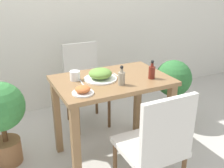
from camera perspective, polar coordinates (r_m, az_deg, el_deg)
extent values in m
plane|color=#B7B2A8|center=(2.60, 0.00, -14.95)|extent=(16.00, 16.00, 0.00)
cube|color=silver|center=(3.28, -10.25, 17.03)|extent=(8.00, 0.05, 2.60)
cube|color=olive|center=(2.23, 0.00, 0.76)|extent=(0.97, 0.64, 0.04)
cube|color=olive|center=(2.05, -7.84, -13.87)|extent=(0.06, 0.06, 0.74)
cube|color=olive|center=(2.41, 12.37, -8.34)|extent=(0.06, 0.06, 0.74)
cube|color=olive|center=(2.50, -11.88, -7.11)|extent=(0.06, 0.06, 0.74)
cube|color=olive|center=(2.80, 5.58, -3.41)|extent=(0.06, 0.06, 0.74)
cube|color=silver|center=(1.94, 8.03, -13.31)|extent=(0.42, 0.42, 0.04)
cube|color=silver|center=(1.68, 12.12, -9.87)|extent=(0.40, 0.04, 0.44)
cylinder|color=brown|center=(2.28, 9.03, -14.58)|extent=(0.03, 0.03, 0.43)
cylinder|color=brown|center=(2.13, 0.65, -17.29)|extent=(0.03, 0.03, 0.43)
cube|color=silver|center=(2.89, -5.40, -0.79)|extent=(0.42, 0.42, 0.04)
cube|color=silver|center=(2.98, -6.88, 4.75)|extent=(0.40, 0.04, 0.44)
cylinder|color=brown|center=(2.79, -7.37, -7.14)|extent=(0.03, 0.03, 0.43)
cylinder|color=brown|center=(2.91, -0.62, -5.69)|extent=(0.03, 0.03, 0.43)
cylinder|color=brown|center=(3.10, -9.56, -4.19)|extent=(0.03, 0.03, 0.43)
cylinder|color=brown|center=(3.20, -3.40, -2.99)|extent=(0.03, 0.03, 0.43)
cylinder|color=white|center=(2.21, -2.54, 1.15)|extent=(0.28, 0.28, 0.01)
ellipsoid|color=olive|center=(2.19, -2.56, 2.31)|extent=(0.19, 0.19, 0.08)
cylinder|color=white|center=(1.94, -6.35, -1.95)|extent=(0.16, 0.16, 0.01)
ellipsoid|color=#CC6633|center=(1.93, -6.39, -1.12)|extent=(0.11, 0.11, 0.05)
cylinder|color=white|center=(2.20, -8.07, 1.81)|extent=(0.09, 0.09, 0.08)
cylinder|color=gray|center=(2.08, 2.09, 1.17)|extent=(0.06, 0.06, 0.11)
cylinder|color=gray|center=(2.05, 2.12, 2.94)|extent=(0.02, 0.02, 0.03)
sphere|color=black|center=(2.04, 2.13, 3.69)|extent=(0.03, 0.03, 0.03)
cylinder|color=maroon|center=(2.23, 8.64, 2.46)|extent=(0.06, 0.06, 0.11)
cylinder|color=maroon|center=(2.21, 8.74, 4.11)|extent=(0.02, 0.02, 0.03)
sphere|color=black|center=(2.20, 8.79, 4.82)|extent=(0.03, 0.03, 0.03)
cube|color=silver|center=(2.15, -6.67, 0.35)|extent=(0.03, 0.18, 0.00)
cube|color=silver|center=(2.27, 1.36, 1.73)|extent=(0.01, 0.18, 0.00)
cylinder|color=brown|center=(2.62, -21.80, -13.43)|extent=(0.25, 0.25, 0.23)
cylinder|color=brown|center=(2.53, -22.36, -10.12)|extent=(0.05, 0.05, 0.13)
cylinder|color=brown|center=(3.13, 12.54, -6.20)|extent=(0.24, 0.24, 0.23)
cylinder|color=brown|center=(3.05, 12.80, -3.32)|extent=(0.04, 0.04, 0.12)
sphere|color=#2D6B33|center=(2.95, 13.22, 1.25)|extent=(0.40, 0.40, 0.40)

